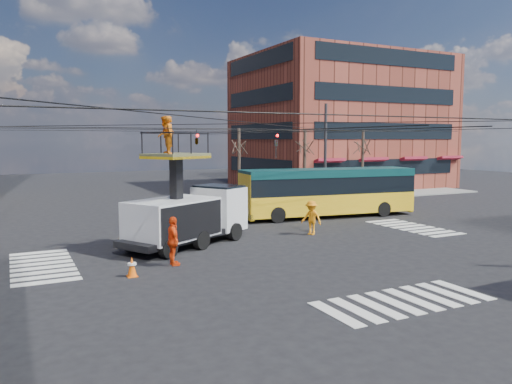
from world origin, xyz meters
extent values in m
plane|color=black|center=(0.00, 0.00, 0.00)|extent=(120.00, 120.00, 0.00)
cube|color=slate|center=(21.00, 21.00, 0.06)|extent=(18.00, 18.00, 0.12)
cube|color=brown|center=(22.00, 24.00, 7.00)|extent=(20.00, 16.00, 14.00)
cube|color=black|center=(22.00, 16.00, 2.45)|extent=(17.00, 0.12, 1.58)
cube|color=black|center=(12.00, 24.00, 2.45)|extent=(0.12, 13.60, 1.58)
cube|color=black|center=(22.00, 16.00, 5.95)|extent=(17.00, 0.12, 1.57)
cube|color=black|center=(12.00, 24.00, 5.95)|extent=(0.12, 13.60, 1.57)
cube|color=black|center=(22.00, 16.00, 9.45)|extent=(17.00, 0.12, 1.57)
cube|color=black|center=(12.00, 24.00, 9.45)|extent=(0.12, 13.60, 1.57)
cube|color=black|center=(22.00, 16.00, 12.95)|extent=(17.00, 0.12, 1.57)
cube|color=black|center=(12.00, 24.00, 12.95)|extent=(0.12, 13.60, 1.57)
cylinder|color=#2D2D30|center=(12.00, 12.00, 4.00)|extent=(0.24, 0.24, 8.00)
cylinder|color=black|center=(0.00, 12.00, 5.70)|extent=(24.00, 0.03, 0.03)
cylinder|color=black|center=(0.00, -12.00, 5.70)|extent=(24.00, 0.03, 0.03)
cylinder|color=black|center=(12.00, 0.00, 5.70)|extent=(0.03, 24.00, 0.03)
cylinder|color=black|center=(0.00, 0.00, 5.90)|extent=(24.02, 24.02, 0.03)
cylinder|color=black|center=(0.00, 0.00, 5.90)|extent=(24.02, 24.02, 0.03)
cylinder|color=black|center=(0.00, -1.20, 5.60)|extent=(24.00, 0.03, 0.03)
cylinder|color=black|center=(0.00, 1.20, 5.60)|extent=(24.00, 0.03, 0.03)
cylinder|color=black|center=(-1.20, 0.00, 5.50)|extent=(0.03, 24.00, 0.03)
cylinder|color=black|center=(1.20, 0.00, 5.50)|extent=(0.03, 24.00, 0.03)
imported|color=black|center=(2.50, 3.00, 5.10)|extent=(0.16, 0.20, 1.00)
imported|color=black|center=(-1.50, 5.00, 5.35)|extent=(0.26, 1.24, 0.50)
cylinder|color=#382B21|center=(5.00, 13.50, 3.00)|extent=(0.24, 0.24, 6.00)
cylinder|color=#382B21|center=(11.00, 13.50, 3.00)|extent=(0.24, 0.24, 6.00)
cylinder|color=#382B21|center=(17.00, 13.50, 3.00)|extent=(0.24, 0.24, 6.00)
cube|color=black|center=(-3.52, 1.07, 0.55)|extent=(7.18, 5.35, 0.30)
cube|color=silver|center=(-1.26, 2.34, 1.55)|extent=(2.74, 2.97, 2.20)
cube|color=black|center=(-1.26, 2.34, 2.35)|extent=(2.52, 2.79, 0.80)
cube|color=silver|center=(-4.31, 0.63, 1.45)|extent=(4.89, 4.24, 1.80)
cylinder|color=black|center=(-0.87, 1.24, 0.45)|extent=(0.96, 0.75, 0.90)
cylinder|color=black|center=(-1.99, 3.25, 0.45)|extent=(0.96, 0.75, 0.90)
cylinder|color=black|center=(-3.13, -0.03, 0.45)|extent=(0.96, 0.75, 0.90)
cylinder|color=black|center=(-4.26, 1.98, 0.45)|extent=(0.96, 0.75, 0.90)
cylinder|color=black|center=(-5.05, -1.11, 0.45)|extent=(0.96, 0.75, 0.90)
cylinder|color=black|center=(-6.18, 0.90, 0.45)|extent=(0.96, 0.75, 0.90)
cube|color=black|center=(-4.05, 0.78, 2.91)|extent=(0.61, 0.61, 3.03)
cube|color=brown|center=(-4.05, 0.78, 4.43)|extent=(3.30, 3.10, 0.12)
cube|color=yellow|center=(-4.05, 0.78, 4.31)|extent=(3.30, 3.10, 0.12)
imported|color=#D6630D|center=(-4.62, -0.22, 5.33)|extent=(0.61, 0.72, 1.67)
imported|color=#D6630D|center=(-4.50, 0.98, 5.35)|extent=(0.92, 1.02, 1.73)
cube|color=gold|center=(7.93, 5.65, 0.95)|extent=(11.98, 3.97, 1.30)
cube|color=black|center=(7.93, 5.65, 2.15)|extent=(11.97, 3.92, 1.10)
cube|color=#0C3738|center=(7.93, 5.65, 2.95)|extent=(11.98, 3.97, 0.50)
cube|color=gold|center=(2.19, 6.33, 1.60)|extent=(0.54, 2.48, 2.80)
cube|color=gold|center=(13.67, 4.97, 1.60)|extent=(0.54, 2.48, 2.80)
cube|color=black|center=(2.14, 6.33, 0.45)|extent=(0.46, 2.60, 0.30)
cube|color=gold|center=(2.29, 6.31, 2.85)|extent=(0.29, 1.60, 0.35)
cylinder|color=black|center=(3.70, 4.96, 0.50)|extent=(1.03, 0.42, 1.00)
cylinder|color=black|center=(3.98, 7.30, 0.50)|extent=(1.03, 0.42, 1.00)
cylinder|color=black|center=(11.29, 4.06, 0.50)|extent=(1.03, 0.42, 1.00)
cylinder|color=black|center=(11.57, 6.40, 0.50)|extent=(1.03, 0.42, 1.00)
cone|color=#FF5F0A|center=(-7.08, -3.25, 0.38)|extent=(0.36, 0.36, 0.76)
imported|color=#E83F0E|center=(-5.18, -2.31, 1.01)|extent=(0.55, 1.20, 2.01)
imported|color=orange|center=(3.48, 0.79, 0.92)|extent=(1.15, 1.38, 1.85)
camera|label=1|loc=(-11.08, -21.70, 5.12)|focal=35.00mm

